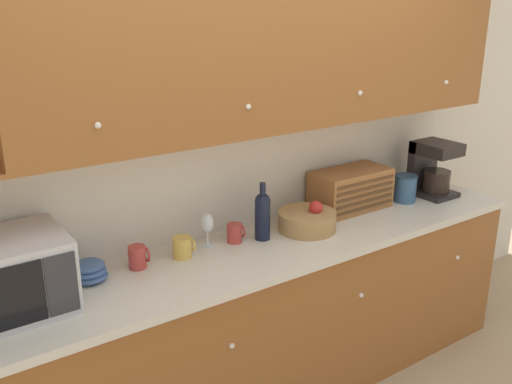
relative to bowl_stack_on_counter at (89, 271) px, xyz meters
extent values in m
plane|color=tan|center=(0.87, 0.17, -0.96)|extent=(24.00, 24.00, 0.00)
cube|color=silver|center=(0.87, 0.20, 0.34)|extent=(5.59, 0.06, 2.60)
cube|color=#935628|center=(0.87, -0.12, -0.52)|extent=(3.19, 0.58, 0.87)
cube|color=silver|center=(0.87, -0.14, -0.07)|extent=(3.21, 0.61, 0.04)
sphere|color=white|center=(0.47, -0.42, -0.33)|extent=(0.03, 0.03, 0.03)
sphere|color=white|center=(1.27, -0.42, -0.33)|extent=(0.03, 0.03, 0.03)
sphere|color=white|center=(2.06, -0.42, -0.33)|extent=(0.03, 0.03, 0.03)
cube|color=silver|center=(0.87, 0.16, 0.24)|extent=(3.19, 0.01, 0.56)
cube|color=#935628|center=(1.08, 0.00, 0.95)|extent=(2.77, 0.33, 0.87)
sphere|color=white|center=(0.04, -0.17, 0.67)|extent=(0.03, 0.03, 0.03)
sphere|color=white|center=(0.73, -0.17, 0.67)|extent=(0.03, 0.03, 0.03)
sphere|color=white|center=(1.42, -0.17, 0.67)|extent=(0.03, 0.03, 0.03)
sphere|color=white|center=(2.12, -0.17, 0.67)|extent=(0.03, 0.03, 0.03)
cube|color=#2D2D33|center=(-0.19, -0.27, 0.11)|extent=(0.12, 0.01, 0.24)
ellipsoid|color=#3D5B93|center=(0.00, 0.00, -0.02)|extent=(0.16, 0.16, 0.04)
ellipsoid|color=#3D5B93|center=(0.00, 0.00, 0.00)|extent=(0.15, 0.15, 0.04)
ellipsoid|color=#3D5B93|center=(0.00, 0.00, 0.03)|extent=(0.14, 0.14, 0.05)
cylinder|color=#B73D38|center=(0.22, 0.00, 0.01)|extent=(0.08, 0.08, 0.11)
torus|color=#B73D38|center=(0.27, 0.00, 0.01)|extent=(0.01, 0.07, 0.07)
cylinder|color=gold|center=(0.45, -0.02, 0.01)|extent=(0.09, 0.09, 0.10)
torus|color=gold|center=(0.50, -0.02, 0.01)|extent=(0.01, 0.07, 0.07)
cylinder|color=silver|center=(0.61, 0.02, -0.04)|extent=(0.06, 0.06, 0.01)
cylinder|color=silver|center=(0.61, 0.02, 0.00)|extent=(0.01, 0.01, 0.07)
ellipsoid|color=silver|center=(0.61, 0.02, 0.08)|extent=(0.07, 0.07, 0.10)
cylinder|color=#B73D38|center=(0.75, -0.01, 0.00)|extent=(0.08, 0.08, 0.10)
torus|color=#B73D38|center=(0.80, -0.01, 0.01)|extent=(0.01, 0.07, 0.07)
cylinder|color=black|center=(0.89, -0.06, 0.06)|extent=(0.08, 0.08, 0.21)
sphere|color=black|center=(0.89, -0.06, 0.16)|extent=(0.08, 0.08, 0.08)
cylinder|color=black|center=(0.89, -0.06, 0.22)|extent=(0.03, 0.03, 0.07)
cylinder|color=#A87F4C|center=(1.16, -0.10, 0.01)|extent=(0.31, 0.31, 0.10)
sphere|color=red|center=(1.19, -0.12, 0.08)|extent=(0.08, 0.08, 0.08)
cube|color=#996033|center=(1.57, 0.01, 0.07)|extent=(0.48, 0.24, 0.24)
cube|color=#54351C|center=(1.57, -0.11, 0.00)|extent=(0.44, 0.01, 0.02)
cube|color=#54351C|center=(1.57, -0.11, 0.04)|extent=(0.44, 0.01, 0.02)
cube|color=#54351C|center=(1.57, -0.11, 0.07)|extent=(0.44, 0.01, 0.02)
cube|color=#54351C|center=(1.57, -0.11, 0.11)|extent=(0.44, 0.01, 0.02)
cube|color=#54351C|center=(1.57, -0.11, 0.15)|extent=(0.44, 0.01, 0.02)
cylinder|color=#33567A|center=(1.94, -0.09, 0.03)|extent=(0.13, 0.13, 0.16)
cylinder|color=navy|center=(1.94, -0.09, 0.12)|extent=(0.14, 0.14, 0.01)
cube|color=black|center=(2.18, -0.11, -0.03)|extent=(0.22, 0.26, 0.03)
cylinder|color=black|center=(2.18, -0.13, 0.05)|extent=(0.17, 0.17, 0.14)
cube|color=black|center=(2.18, -0.01, 0.13)|extent=(0.22, 0.06, 0.34)
cube|color=black|center=(2.18, -0.11, 0.26)|extent=(0.22, 0.26, 0.08)
camera|label=1|loc=(-0.69, -2.26, 1.13)|focal=40.00mm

